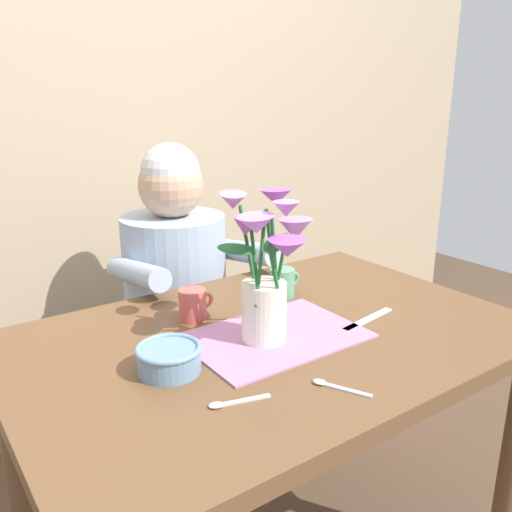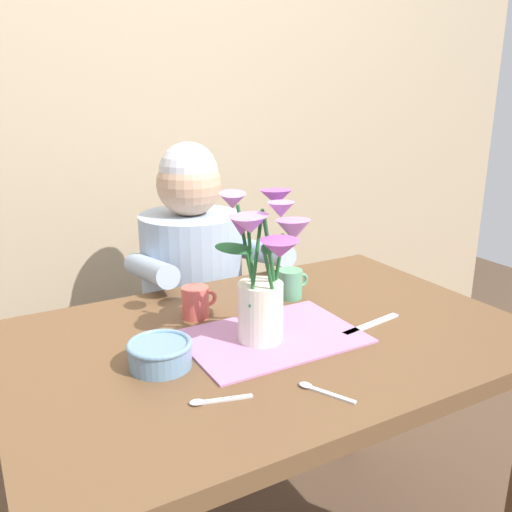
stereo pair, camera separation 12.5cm
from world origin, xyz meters
The scene contains 12 objects.
wood_panel_backdrop centered at (0.00, 1.05, 1.25)m, with size 4.00×0.10×2.50m, color tan.
dining_table centered at (0.00, 0.00, 0.64)m, with size 1.20×0.80×0.74m.
seated_person centered at (0.06, 0.62, 0.56)m, with size 0.45×0.47×1.14m.
striped_placemat centered at (-0.01, -0.02, 0.74)m, with size 0.40×0.28×0.01m, color #B275A3.
flower_vase centered at (-0.04, -0.03, 0.91)m, with size 0.20×0.27×0.34m.
ceramic_bowl centered at (-0.28, -0.02, 0.77)m, with size 0.14×0.14×0.06m.
dinner_knife centered at (0.24, -0.08, 0.74)m, with size 0.19×0.02×0.01m, color silver.
tea_cup centered at (-0.12, 0.18, 0.78)m, with size 0.09×0.07×0.08m.
ceramic_mug centered at (0.17, 0.17, 0.78)m, with size 0.09×0.07×0.08m.
spoon_0 centered at (0.18, 0.28, 0.74)m, with size 0.09×0.10×0.01m.
spoon_1 centered at (-0.25, -0.20, 0.74)m, with size 0.12×0.05×0.01m.
spoon_2 centered at (-0.05, -0.26, 0.74)m, with size 0.07×0.11×0.01m.
Camera 2 is at (-0.60, -1.00, 1.29)m, focal length 37.78 mm.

